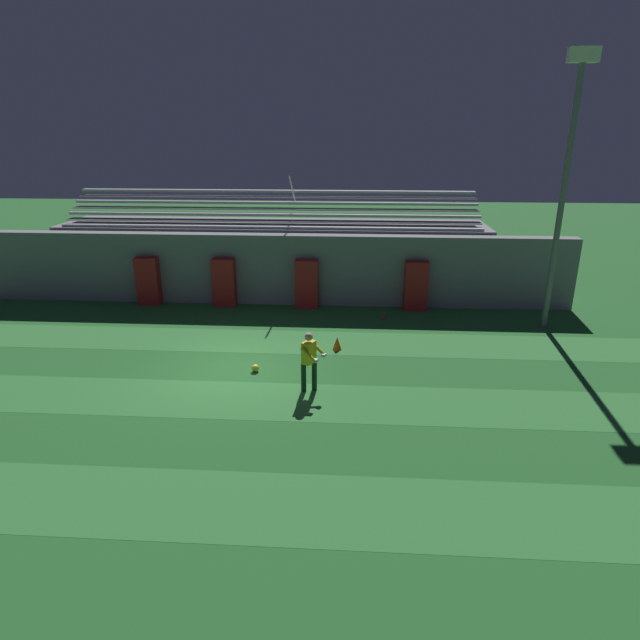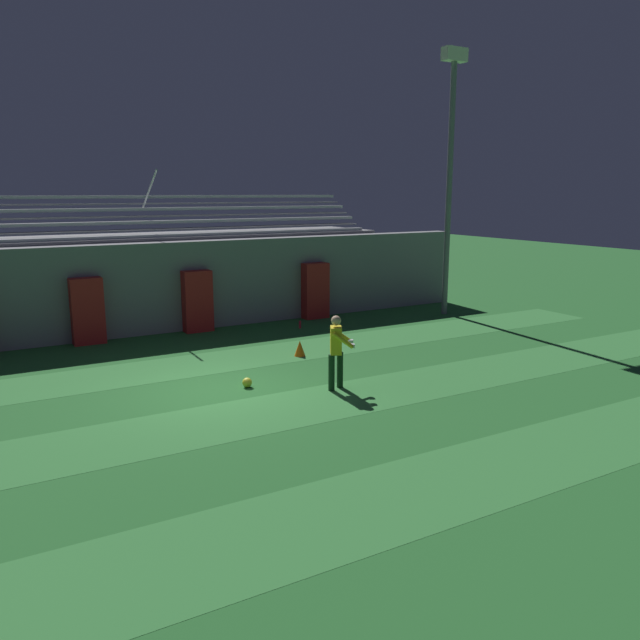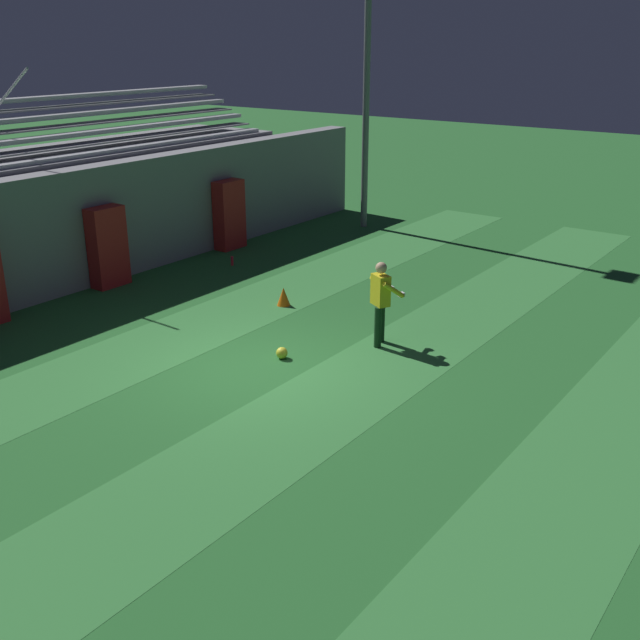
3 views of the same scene
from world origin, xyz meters
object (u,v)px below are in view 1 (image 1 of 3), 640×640
Objects in this scene: goalkeeper at (309,358)px; traffic_cone at (337,343)px; padding_pillar_far_right at (416,286)px; floodlight_pole at (567,164)px; padding_pillar_far_left at (148,281)px; water_bottle at (384,316)px; soccer_ball at (255,368)px; padding_pillar_gate_right at (307,284)px; padding_pillar_gate_left at (224,283)px.

goalkeeper is 3.09m from traffic_cone.
floodlight_pole is (4.43, -1.63, 4.66)m from padding_pillar_far_right.
goalkeeper is at bearing -45.58° from padding_pillar_far_left.
padding_pillar_far_right reaches higher than water_bottle.
goalkeeper is 7.59× the size of soccer_ball.
padding_pillar_gate_right is at bearing 157.95° from water_bottle.
padding_pillar_gate_right reaches higher than traffic_cone.
floodlight_pole reaches higher than padding_pillar_far_left.
water_bottle is at bearing 50.93° from soccer_ball.
traffic_cone is at bearing -160.21° from floodlight_pole.
soccer_ball is 0.52× the size of traffic_cone.
padding_pillar_far_right is (10.60, 0.00, 0.00)m from padding_pillar_far_left.
traffic_cone is (7.70, -4.27, -0.75)m from padding_pillar_far_left.
traffic_cone is at bearing 38.16° from soccer_ball.
padding_pillar_gate_left is 6.44m from water_bottle.
padding_pillar_gate_right reaches higher than soccer_ball.
soccer_ball is at bearing -48.56° from padding_pillar_far_left.
water_bottle is at bearing 69.12° from goalkeeper.
water_bottle is (-1.26, -1.21, -0.84)m from padding_pillar_far_right.
goalkeeper reaches higher than traffic_cone.
padding_pillar_gate_left is 7.53m from padding_pillar_far_right.
goalkeeper is 2.18m from soccer_ball.
padding_pillar_far_left and padding_pillar_far_right have the same top height.
padding_pillar_far_left is 4.57× the size of traffic_cone.
padding_pillar_gate_left is 3.28m from padding_pillar_gate_right.
padding_pillar_far_right is 5.21m from traffic_cone.
padding_pillar_gate_left reaches higher than traffic_cone.
traffic_cone is (4.63, -4.27, -0.75)m from padding_pillar_gate_left.
floodlight_pole is 41.06× the size of soccer_ball.
padding_pillar_gate_right is 1.15× the size of goalkeeper.
soccer_ball is at bearing -129.07° from water_bottle.
padding_pillar_gate_right is at bearing 95.57° from goalkeeper.
goalkeeper is (-7.97, -5.57, -4.67)m from floodlight_pole.
floodlight_pole reaches higher than padding_pillar_far_right.
goalkeeper is at bearing -116.19° from padding_pillar_far_right.
goalkeeper is 6.47m from water_bottle.
soccer_ball is at bearing -130.59° from padding_pillar_far_right.
padding_pillar_far_left is at bearing 180.00° from padding_pillar_gate_right.
padding_pillar_gate_right is 1.00× the size of padding_pillar_far_left.
padding_pillar_gate_right reaches higher than water_bottle.
padding_pillar_gate_left is at bearing 169.08° from water_bottle.
padding_pillar_far_left is 8.01× the size of water_bottle.
padding_pillar_far_left is at bearing 131.44° from soccer_ball.
padding_pillar_far_left reaches higher than soccer_ball.
padding_pillar_far_right is at bearing 0.00° from padding_pillar_far_left.
padding_pillar_gate_left is at bearing 118.97° from goalkeeper.
goalkeeper is (-3.54, -7.20, -0.01)m from padding_pillar_far_right.
padding_pillar_gate_right is 3.33m from water_bottle.
floodlight_pole is 11.97m from soccer_ball.
water_bottle is (-5.69, 0.42, -5.50)m from floodlight_pole.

